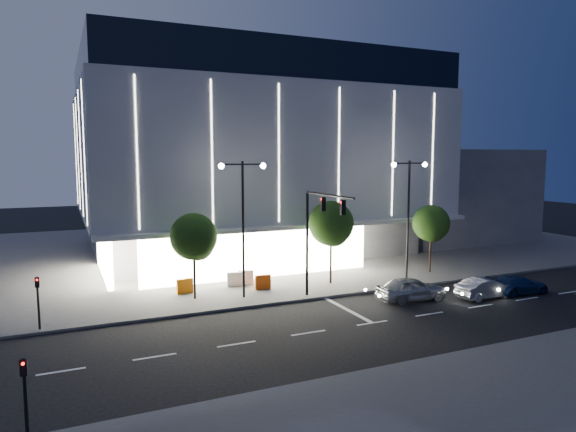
% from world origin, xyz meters
% --- Properties ---
extents(ground, '(160.00, 160.00, 0.00)m').
position_xyz_m(ground, '(0.00, 0.00, 0.00)').
color(ground, black).
rests_on(ground, ground).
extents(sidewalk_museum, '(70.00, 40.00, 0.15)m').
position_xyz_m(sidewalk_museum, '(5.00, 24.00, 0.07)').
color(sidewalk_museum, '#474747').
rests_on(sidewalk_museum, ground).
extents(museum, '(30.00, 25.80, 18.00)m').
position_xyz_m(museum, '(2.98, 22.31, 9.27)').
color(museum, '#4C4C51').
rests_on(museum, ground).
extents(annex_building, '(16.00, 20.00, 10.00)m').
position_xyz_m(annex_building, '(26.00, 24.00, 5.00)').
color(annex_building, '#4C4C51').
rests_on(annex_building, ground).
extents(traffic_mast, '(0.33, 5.89, 7.07)m').
position_xyz_m(traffic_mast, '(1.00, 3.34, 5.03)').
color(traffic_mast, black).
rests_on(traffic_mast, ground).
extents(street_lamp_west, '(3.16, 0.36, 9.00)m').
position_xyz_m(street_lamp_west, '(-3.00, 6.00, 5.96)').
color(street_lamp_west, black).
rests_on(street_lamp_west, ground).
extents(street_lamp_east, '(3.16, 0.36, 9.00)m').
position_xyz_m(street_lamp_east, '(10.00, 6.00, 5.96)').
color(street_lamp_east, black).
rests_on(street_lamp_east, ground).
extents(ped_signal_far, '(0.22, 0.24, 3.00)m').
position_xyz_m(ped_signal_far, '(-15.00, 4.50, 1.89)').
color(ped_signal_far, black).
rests_on(ped_signal_far, ground).
extents(ped_signal_near, '(0.22, 0.24, 3.00)m').
position_xyz_m(ped_signal_near, '(-15.00, -7.50, 1.89)').
color(ped_signal_near, black).
rests_on(ped_signal_near, ground).
extents(tree_left, '(3.02, 3.02, 5.72)m').
position_xyz_m(tree_left, '(-5.97, 7.02, 4.03)').
color(tree_left, black).
rests_on(tree_left, ground).
extents(tree_mid, '(3.25, 3.25, 6.15)m').
position_xyz_m(tree_mid, '(4.03, 7.02, 4.33)').
color(tree_mid, black).
rests_on(tree_mid, ground).
extents(tree_right, '(2.91, 2.91, 5.51)m').
position_xyz_m(tree_right, '(13.03, 7.02, 3.88)').
color(tree_right, black).
rests_on(tree_right, ground).
extents(car_lead, '(4.69, 2.10, 1.56)m').
position_xyz_m(car_lead, '(6.82, 1.31, 0.78)').
color(car_lead, '#989B9F').
rests_on(car_lead, ground).
extents(car_second, '(4.16, 1.53, 1.36)m').
position_xyz_m(car_second, '(11.65, -0.20, 0.68)').
color(car_second, '#AFB1B8').
rests_on(car_second, ground).
extents(car_third, '(4.44, 2.06, 1.26)m').
position_xyz_m(car_third, '(14.50, -0.31, 0.63)').
color(car_third, navy).
rests_on(car_third, ground).
extents(barrier_a, '(1.12, 0.37, 1.00)m').
position_xyz_m(barrier_a, '(-6.32, 8.48, 0.65)').
color(barrier_a, orange).
rests_on(barrier_a, sidewalk_museum).
extents(barrier_b, '(1.13, 0.43, 1.00)m').
position_xyz_m(barrier_b, '(-2.64, 9.00, 0.65)').
color(barrier_b, white).
rests_on(barrier_b, sidewalk_museum).
extents(barrier_c, '(1.11, 0.29, 1.00)m').
position_xyz_m(barrier_c, '(-1.13, 7.37, 0.65)').
color(barrier_c, '#D94E0C').
rests_on(barrier_c, sidewalk_museum).
extents(barrier_d, '(1.11, 0.66, 1.00)m').
position_xyz_m(barrier_d, '(-1.72, 9.22, 0.65)').
color(barrier_d, silver).
rests_on(barrier_d, sidewalk_museum).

